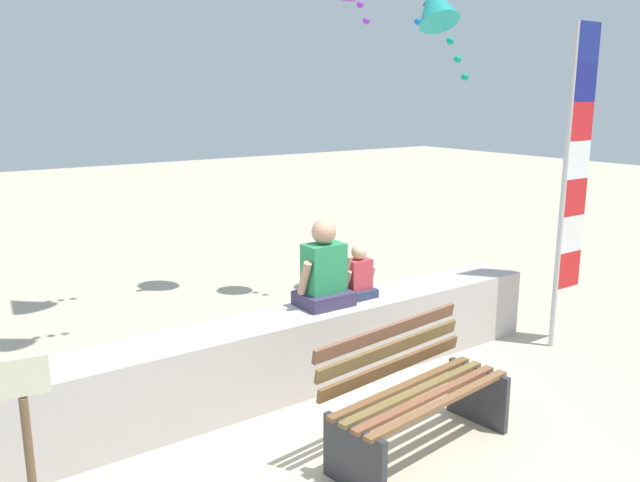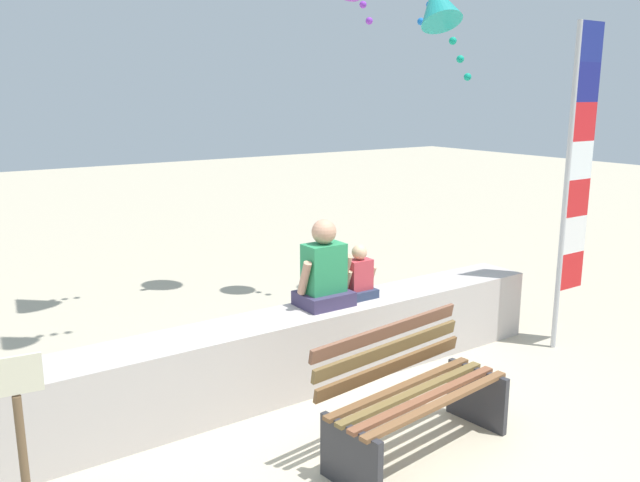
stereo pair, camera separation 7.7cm
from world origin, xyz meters
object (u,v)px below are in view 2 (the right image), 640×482
flag_banner (576,172)px  person_adult (324,272)px  park_bench (412,397)px  person_child (359,277)px  kite_teal (438,4)px  sign_post (25,470)px

flag_banner → person_adult: bearing=163.2°
park_bench → person_child: 1.55m
person_child → kite_teal: kite_teal is taller
flag_banner → sign_post: bearing=-171.6°
park_bench → person_adult: bearing=82.1°
sign_post → person_adult: bearing=28.8°
person_adult → sign_post: 3.12m
person_adult → kite_teal: bearing=17.0°
park_bench → sign_post: sign_post is taller
person_adult → kite_teal: kite_teal is taller
person_child → flag_banner: size_ratio=0.16×
kite_teal → person_child: bearing=-158.6°
person_child → sign_post: 3.46m
person_adult → flag_banner: size_ratio=0.24×
park_bench → flag_banner: flag_banner is taller
person_adult → flag_banner: 2.67m
park_bench → kite_teal: bearing=44.2°
flag_banner → kite_teal: bearing=117.6°
person_child → flag_banner: flag_banner is taller
person_child → sign_post: (-3.12, -1.50, -0.07)m
person_adult → flag_banner: bearing=-16.8°
park_bench → person_child: (0.58, 1.36, 0.46)m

